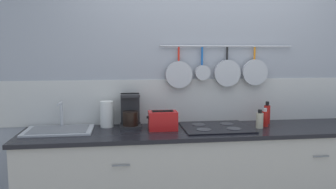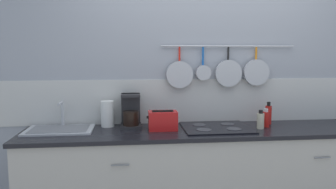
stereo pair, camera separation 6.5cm
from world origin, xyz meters
TOP-DOWN VIEW (x-y plane):
  - wall_back at (0.00, 0.34)m, footprint 7.20×0.14m
  - cabinet_base at (0.00, -0.00)m, footprint 3.31×0.59m
  - countertop at (0.00, 0.00)m, footprint 3.35×0.61m
  - sink_basin at (-1.35, 0.10)m, footprint 0.56×0.38m
  - paper_towel_roll at (-0.95, 0.21)m, footprint 0.12×0.12m
  - coffee_maker at (-0.74, 0.19)m, footprint 0.19×0.22m
  - toaster at (-0.47, 0.02)m, footprint 0.26×0.15m
  - cooktop at (0.01, 0.04)m, footprint 0.59×0.51m
  - bottle_dish_soap at (0.40, -0.02)m, footprint 0.06×0.06m
  - bottle_vinegar at (0.47, 0.04)m, footprint 0.06×0.06m
  - bottle_cooking_wine at (0.55, 0.15)m, footprint 0.06×0.06m

SIDE VIEW (x-z plane):
  - cabinet_base at x=0.00m, z-range 0.00..0.88m
  - countertop at x=0.00m, z-range 0.88..0.91m
  - cooktop at x=0.01m, z-range 0.91..0.93m
  - sink_basin at x=-1.35m, z-range 0.81..1.05m
  - bottle_dish_soap at x=0.40m, z-range 0.90..1.07m
  - bottle_vinegar at x=0.47m, z-range 0.90..1.07m
  - toaster at x=-0.47m, z-range 0.91..1.08m
  - bottle_cooking_wine at x=0.55m, z-range 0.90..1.11m
  - paper_towel_roll at x=-0.95m, z-range 0.91..1.15m
  - coffee_maker at x=-0.74m, z-range 0.89..1.19m
  - wall_back at x=0.00m, z-range -0.03..2.57m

